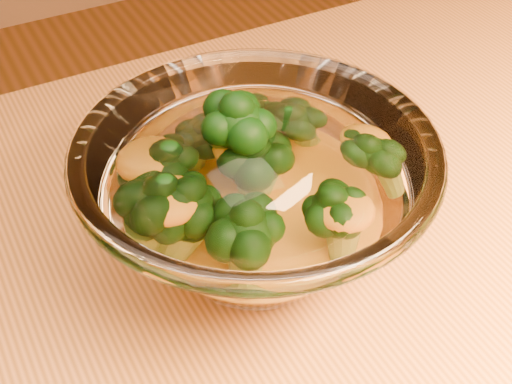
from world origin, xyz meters
TOP-DOWN VIEW (x-y plane):
  - glass_bowl at (-0.01, 0.11)m, footprint 0.24×0.24m
  - cheese_sauce at (-0.01, 0.11)m, footprint 0.12×0.12m
  - broccoli_heap at (-0.02, 0.11)m, footprint 0.19×0.15m

SIDE VIEW (x-z plane):
  - cheese_sauce at x=-0.01m, z-range 0.77..0.80m
  - glass_bowl at x=-0.01m, z-range 0.75..0.86m
  - broccoli_heap at x=-0.02m, z-range 0.78..0.87m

